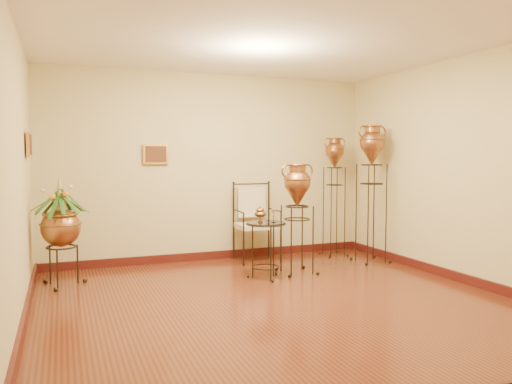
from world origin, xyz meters
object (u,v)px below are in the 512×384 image
object	(u,v)px
amphora_tall	(334,195)
planter_urn	(61,223)
amphora_mid	(371,192)
armchair	(257,222)
side_table	(266,249)

from	to	relation	value
amphora_tall	planter_urn	size ratio (longest dim) A/B	1.37
amphora_mid	planter_urn	distance (m)	4.31
planter_urn	armchair	world-z (taller)	planter_urn
amphora_mid	armchair	distance (m)	1.76
amphora_tall	amphora_mid	xyz separation A→B (m)	(0.27, -0.61, 0.08)
amphora_tall	planter_urn	bearing A→B (deg)	-173.80
amphora_tall	amphora_mid	bearing A→B (deg)	-65.75
side_table	planter_urn	bearing A→B (deg)	166.77
amphora_tall	armchair	world-z (taller)	amphora_tall
amphora_tall	planter_urn	world-z (taller)	amphora_tall
amphora_mid	armchair	world-z (taller)	amphora_mid
amphora_tall	amphora_mid	world-z (taller)	amphora_mid
amphora_tall	amphora_mid	distance (m)	0.67
planter_urn	armchair	distance (m)	2.76
armchair	side_table	distance (m)	1.08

